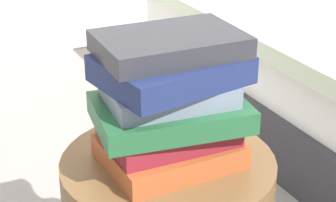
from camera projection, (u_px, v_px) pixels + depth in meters
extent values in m
cube|color=#994723|center=(172.00, 151.00, 1.17)|extent=(0.26, 0.20, 0.05)
cube|color=maroon|center=(168.00, 130.00, 1.15)|extent=(0.25, 0.19, 0.04)
cube|color=#1E512D|center=(170.00, 112.00, 1.13)|extent=(0.31, 0.24, 0.04)
cube|color=slate|center=(169.00, 91.00, 1.12)|extent=(0.25, 0.20, 0.04)
cube|color=#19234C|center=(172.00, 69.00, 1.10)|extent=(0.28, 0.23, 0.05)
cube|color=#28282D|center=(170.00, 44.00, 1.09)|extent=(0.27, 0.19, 0.04)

